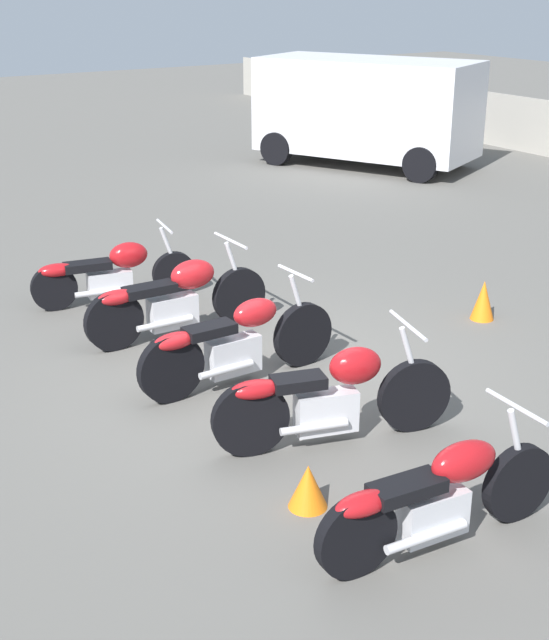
% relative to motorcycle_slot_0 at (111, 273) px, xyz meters
% --- Properties ---
extents(ground_plane, '(60.00, 60.00, 0.00)m').
position_rel_motorcycle_slot_0_xyz_m(ground_plane, '(3.02, 0.51, -0.39)').
color(ground_plane, '#5B5954').
extents(motorcycle_slot_0, '(0.71, 2.06, 0.93)m').
position_rel_motorcycle_slot_0_xyz_m(motorcycle_slot_0, '(0.00, 0.00, 0.00)').
color(motorcycle_slot_0, black).
rests_on(motorcycle_slot_0, ground_plane).
extents(motorcycle_slot_1, '(0.72, 2.22, 1.03)m').
position_rel_motorcycle_slot_0_xyz_m(motorcycle_slot_1, '(1.43, 0.17, 0.06)').
color(motorcycle_slot_1, black).
rests_on(motorcycle_slot_1, ground_plane).
extents(motorcycle_slot_2, '(0.59, 2.22, 1.05)m').
position_rel_motorcycle_slot_0_xyz_m(motorcycle_slot_2, '(2.87, 0.10, 0.04)').
color(motorcycle_slot_2, black).
rests_on(motorcycle_slot_2, ground_plane).
extents(motorcycle_slot_3, '(0.87, 2.13, 1.04)m').
position_rel_motorcycle_slot_0_xyz_m(motorcycle_slot_3, '(4.36, 0.18, 0.05)').
color(motorcycle_slot_3, black).
rests_on(motorcycle_slot_3, ground_plane).
extents(motorcycle_slot_4, '(0.62, 2.05, 0.98)m').
position_rel_motorcycle_slot_0_xyz_m(motorcycle_slot_4, '(6.01, -0.10, 0.02)').
color(motorcycle_slot_4, black).
rests_on(motorcycle_slot_4, ground_plane).
extents(parked_van, '(4.92, 3.71, 2.21)m').
position_rel_motorcycle_slot_0_xyz_m(parked_van, '(-5.08, 7.97, 0.83)').
color(parked_van, silver).
rests_on(parked_van, ground_plane).
extents(traffic_cone_near, '(0.28, 0.28, 0.48)m').
position_rel_motorcycle_slot_0_xyz_m(traffic_cone_near, '(2.91, 3.47, -0.15)').
color(traffic_cone_near, orange).
rests_on(traffic_cone_near, ground_plane).
extents(traffic_cone_far, '(0.31, 0.31, 0.36)m').
position_rel_motorcycle_slot_0_xyz_m(traffic_cone_far, '(5.09, -0.56, -0.21)').
color(traffic_cone_far, orange).
rests_on(traffic_cone_far, ground_plane).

